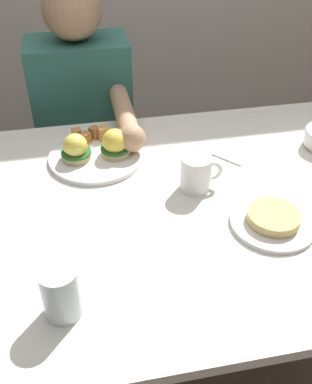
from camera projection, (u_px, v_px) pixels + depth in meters
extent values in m
plane|color=brown|center=(179.00, 362.00, 1.57)|extent=(6.00, 6.00, 0.00)
cube|color=white|center=(189.00, 205.00, 1.12)|extent=(1.20, 0.90, 0.03)
cube|color=#4C6BB7|center=(244.00, 336.00, 0.81)|extent=(1.20, 0.06, 0.00)
cube|color=#4C6BB7|center=(158.00, 125.00, 1.43)|extent=(1.20, 0.06, 0.00)
cube|color=brown|center=(7.00, 233.00, 1.58)|extent=(0.06, 0.06, 0.71)
cube|color=brown|center=(294.00, 197.00, 1.74)|extent=(0.06, 0.06, 0.71)
cylinder|color=white|center=(96.00, 157.00, 1.26)|extent=(0.27, 0.27, 0.01)
cylinder|color=tan|center=(77.00, 156.00, 1.24)|extent=(0.08, 0.08, 0.02)
cylinder|color=#236028|center=(76.00, 152.00, 1.23)|extent=(0.08, 0.08, 0.01)
sphere|color=#F7DB56|center=(75.00, 146.00, 1.22)|extent=(0.07, 0.07, 0.07)
cylinder|color=tan|center=(116.00, 152.00, 1.25)|extent=(0.08, 0.08, 0.02)
cylinder|color=#236028|center=(115.00, 148.00, 1.25)|extent=(0.08, 0.08, 0.01)
sphere|color=yellow|center=(115.00, 141.00, 1.23)|extent=(0.07, 0.07, 0.07)
cube|color=#B77A42|center=(77.00, 134.00, 1.32)|extent=(0.03, 0.03, 0.03)
cube|color=#AD7038|center=(95.00, 132.00, 1.32)|extent=(0.04, 0.04, 0.04)
cube|color=#AD7038|center=(86.00, 137.00, 1.30)|extent=(0.04, 0.04, 0.03)
cube|color=tan|center=(103.00, 133.00, 1.31)|extent=(0.04, 0.04, 0.04)
cylinder|color=white|center=(196.00, 173.00, 1.13)|extent=(0.08, 0.08, 0.09)
cylinder|color=black|center=(197.00, 160.00, 1.10)|extent=(0.07, 0.07, 0.01)
torus|color=white|center=(212.00, 171.00, 1.13)|extent=(0.06, 0.02, 0.06)
cube|color=silver|center=(223.00, 158.00, 1.27)|extent=(0.09, 0.10, 0.00)
cube|color=silver|center=(201.00, 149.00, 1.30)|extent=(0.04, 0.04, 0.00)
cylinder|color=silver|center=(61.00, 292.00, 0.81)|extent=(0.07, 0.07, 0.11)
cylinder|color=silver|center=(63.00, 300.00, 0.83)|extent=(0.07, 0.07, 0.07)
cylinder|color=white|center=(272.00, 223.00, 1.04)|extent=(0.20, 0.20, 0.01)
cylinder|color=#DBBC70|center=(274.00, 217.00, 1.03)|extent=(0.12, 0.12, 0.02)
cylinder|color=#33333D|center=(74.00, 228.00, 1.79)|extent=(0.11, 0.11, 0.45)
cylinder|color=#33333D|center=(118.00, 222.00, 1.82)|extent=(0.11, 0.11, 0.45)
cube|color=#2D665B|center=(83.00, 109.00, 1.59)|extent=(0.34, 0.20, 0.50)
sphere|color=tan|center=(72.00, 10.00, 1.38)|extent=(0.19, 0.19, 0.19)
cylinder|color=tan|center=(124.00, 113.00, 1.36)|extent=(0.06, 0.30, 0.06)
sphere|color=tan|center=(132.00, 138.00, 1.24)|extent=(0.08, 0.08, 0.08)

